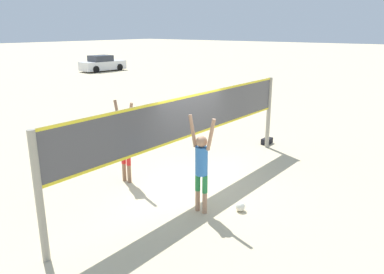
# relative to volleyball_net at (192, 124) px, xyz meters

# --- Properties ---
(ground_plane) EXTENTS (200.00, 200.00, 0.00)m
(ground_plane) POSITION_rel_volleyball_net_xyz_m (0.00, 0.00, -1.70)
(ground_plane) COLOR beige
(volleyball_net) EXTENTS (8.63, 0.14, 2.44)m
(volleyball_net) POSITION_rel_volleyball_net_xyz_m (0.00, 0.00, 0.00)
(volleyball_net) COLOR gray
(volleyball_net) RESTS_ON ground_plane
(player_spiker) EXTENTS (0.28, 0.72, 2.23)m
(player_spiker) POSITION_rel_volleyball_net_xyz_m (-1.04, -1.08, -0.52)
(player_spiker) COLOR tan
(player_spiker) RESTS_ON ground_plane
(player_blocker) EXTENTS (0.28, 0.72, 2.23)m
(player_blocker) POSITION_rel_volleyball_net_xyz_m (-0.89, 1.56, -0.52)
(player_blocker) COLOR #8C664C
(player_blocker) RESTS_ON ground_plane
(volleyball) EXTENTS (0.21, 0.21, 0.21)m
(volleyball) POSITION_rel_volleyball_net_xyz_m (-0.46, -1.77, -1.59)
(volleyball) COLOR silver
(volleyball) RESTS_ON ground_plane
(gear_bag) EXTENTS (0.47, 0.25, 0.21)m
(gear_bag) POSITION_rel_volleyball_net_xyz_m (4.60, 0.18, -1.59)
(gear_bag) COLOR black
(gear_bag) RESTS_ON ground_plane
(parked_car_near) EXTENTS (4.49, 2.13, 1.51)m
(parked_car_near) POSITION_rel_volleyball_net_xyz_m (16.26, 23.88, -1.02)
(parked_car_near) COLOR silver
(parked_car_near) RESTS_ON ground_plane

